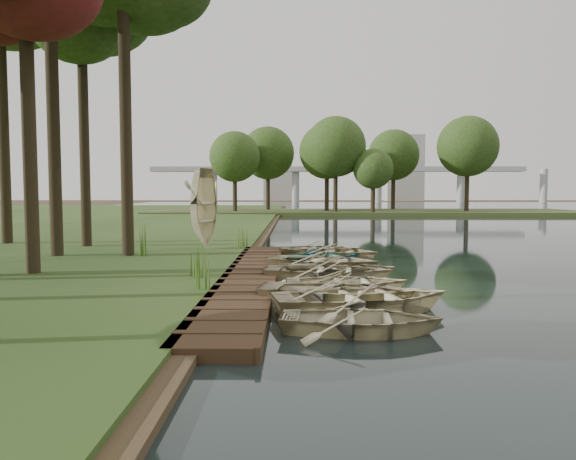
{
  "coord_description": "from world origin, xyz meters",
  "views": [
    {
      "loc": [
        -0.28,
        -16.59,
        2.76
      ],
      "look_at": [
        -0.49,
        1.67,
        1.49
      ],
      "focal_mm": 35.0,
      "sensor_mm": 36.0,
      "label": 1
    }
  ],
  "objects_px": {
    "rowboat_1": "(363,295)",
    "rowboat_2": "(336,288)",
    "rowboat_0": "(361,316)",
    "boardwalk": "(250,278)",
    "stored_rowboat": "(205,240)"
  },
  "relations": [
    {
      "from": "rowboat_1",
      "to": "rowboat_2",
      "type": "xyz_separation_m",
      "value": [
        -0.51,
        0.99,
        -0.03
      ]
    },
    {
      "from": "rowboat_0",
      "to": "rowboat_1",
      "type": "xyz_separation_m",
      "value": [
        0.24,
        1.73,
        0.09
      ]
    },
    {
      "from": "rowboat_2",
      "to": "rowboat_1",
      "type": "bearing_deg",
      "value": -142.03
    },
    {
      "from": "boardwalk",
      "to": "rowboat_1",
      "type": "bearing_deg",
      "value": -56.35
    },
    {
      "from": "boardwalk",
      "to": "stored_rowboat",
      "type": "relative_size",
      "value": 4.68
    },
    {
      "from": "rowboat_2",
      "to": "stored_rowboat",
      "type": "distance_m",
      "value": 11.56
    },
    {
      "from": "rowboat_0",
      "to": "rowboat_1",
      "type": "bearing_deg",
      "value": -3.47
    },
    {
      "from": "boardwalk",
      "to": "stored_rowboat",
      "type": "distance_m",
      "value": 7.65
    },
    {
      "from": "rowboat_0",
      "to": "rowboat_2",
      "type": "height_order",
      "value": "rowboat_2"
    },
    {
      "from": "rowboat_0",
      "to": "rowboat_2",
      "type": "relative_size",
      "value": 0.84
    },
    {
      "from": "rowboat_1",
      "to": "rowboat_2",
      "type": "relative_size",
      "value": 1.08
    },
    {
      "from": "boardwalk",
      "to": "rowboat_0",
      "type": "distance_m",
      "value": 6.55
    },
    {
      "from": "rowboat_0",
      "to": "boardwalk",
      "type": "bearing_deg",
      "value": 27.88
    },
    {
      "from": "rowboat_0",
      "to": "stored_rowboat",
      "type": "distance_m",
      "value": 14.17
    },
    {
      "from": "rowboat_1",
      "to": "rowboat_0",
      "type": "bearing_deg",
      "value": 160.1
    }
  ]
}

